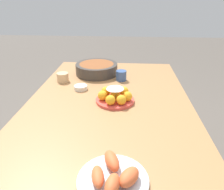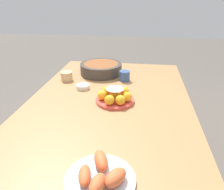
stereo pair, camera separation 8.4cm
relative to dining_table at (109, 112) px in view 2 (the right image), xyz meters
The scene contains 8 objects.
ground_plane 0.63m from the dining_table, ahead, with size 12.00×12.00×0.00m, color #5B544C.
dining_table is the anchor object (origin of this frame).
cake_plate 0.12m from the dining_table, 103.10° to the right, with size 0.23×0.23×0.09m.
serving_bowl 0.50m from the dining_table, 16.26° to the left, with size 0.33×0.33×0.08m.
sauce_bowl 0.27m from the dining_table, 53.11° to the left, with size 0.09×0.09×0.03m.
seafood_platter 0.63m from the dining_table, behind, with size 0.25×0.25×0.06m.
cup_near 0.36m from the dining_table, 10.43° to the right, with size 0.08×0.08×0.07m.
cup_far 0.47m from the dining_table, 51.47° to the left, with size 0.08×0.08×0.06m.
Camera 2 is at (-1.16, -0.18, 1.31)m, focal length 35.00 mm.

